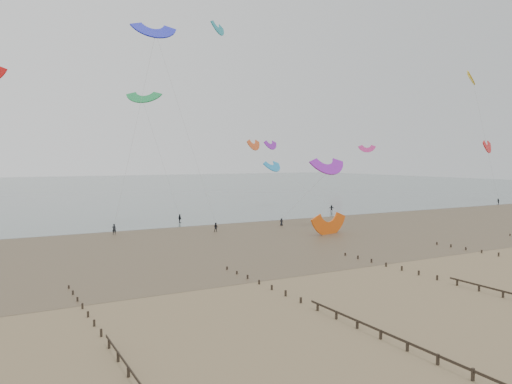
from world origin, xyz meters
TOP-DOWN VIEW (x-y plane):
  - ground at (0.00, 0.00)m, footprint 500.00×500.00m
  - sea_and_shore at (-4.08, 34.40)m, footprint 500.00×665.00m
  - kitesurfer_lead at (-19.38, 46.69)m, footprint 0.73×0.52m
  - kitesurfers at (22.48, 51.04)m, footprint 166.42×19.04m
  - grounded_kite at (14.00, 28.74)m, footprint 8.66×7.43m
  - kites_airborne at (-14.53, 83.04)m, footprint 227.38×110.73m

SIDE VIEW (x-z plane):
  - ground at x=0.00m, z-range 0.00..0.00m
  - grounded_kite at x=14.00m, z-range -2.07..2.07m
  - sea_and_shore at x=-4.08m, z-range -0.01..0.02m
  - kitesurfers at x=22.48m, z-range -0.08..1.77m
  - kitesurfer_lead at x=-19.38m, z-range 0.00..1.87m
  - kites_airborne at x=-14.53m, z-range 2.26..43.11m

